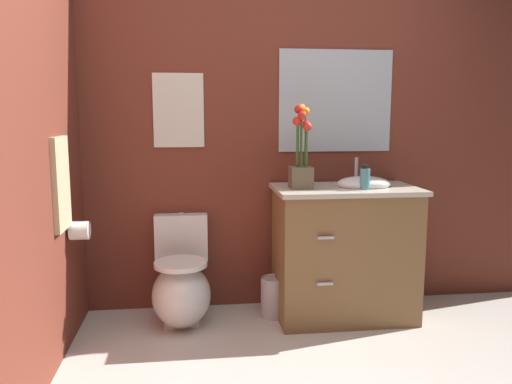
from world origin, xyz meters
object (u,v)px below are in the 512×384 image
trash_bin (274,297)px  toilet_paper_roll (80,230)px  soap_bottle (365,178)px  flower_vase (301,157)px  toilet (181,286)px  wall_poster (179,110)px  hanging_towel (61,184)px  vanity_cabinet (345,251)px  wall_mirror (336,101)px

trash_bin → toilet_paper_roll: (-1.20, -0.22, 0.54)m
soap_bottle → flower_vase: bearing=167.0°
toilet → soap_bottle: size_ratio=4.39×
soap_bottle → trash_bin: (-0.55, 0.16, -0.82)m
soap_bottle → toilet_paper_roll: (-1.75, -0.05, -0.28)m
flower_vase → trash_bin: flower_vase is taller
toilet → wall_poster: 1.17m
wall_poster → hanging_towel: bearing=-136.4°
vanity_cabinet → wall_poster: bearing=164.9°
flower_vase → wall_mirror: (0.31, 0.32, 0.36)m
trash_bin → wall_mirror: bearing=27.7°
toilet → soap_bottle: bearing=-6.9°
trash_bin → wall_poster: 1.41m
trash_bin → wall_mirror: 1.41m
toilet → trash_bin: size_ratio=2.54×
soap_bottle → wall_poster: (-1.17, 0.41, 0.43)m
wall_poster → vanity_cabinet: bearing=-15.1°
hanging_towel → wall_poster: bearing=43.6°
soap_bottle → wall_mirror: 0.65m
toilet → wall_mirror: (1.08, 0.27, 1.21)m
vanity_cabinet → flower_vase: bearing=-175.5°
flower_vase → toilet_paper_roll: size_ratio=4.90×
toilet → flower_vase: (0.78, -0.05, 0.85)m
vanity_cabinet → wall_poster: 1.46m
toilet → trash_bin: 0.63m
vanity_cabinet → trash_bin: bearing=174.0°
flower_vase → toilet_paper_roll: bearing=-173.9°
flower_vase → wall_mirror: 0.57m
soap_bottle → wall_mirror: bearing=102.0°
hanging_towel → soap_bottle: bearing=6.2°
toilet → vanity_cabinet: size_ratio=0.65×
wall_poster → trash_bin: bearing=-21.6°
hanging_towel → flower_vase: bearing=11.5°
wall_mirror → toilet: bearing=-166.1°
vanity_cabinet → hanging_towel: hanging_towel is taller
soap_bottle → wall_poster: size_ratio=0.32×
wall_poster → wall_mirror: (1.08, 0.00, 0.07)m
vanity_cabinet → hanging_towel: 1.83m
toilet → trash_bin: (0.62, 0.02, -0.11)m
trash_bin → hanging_towel: 1.56m
vanity_cabinet → wall_mirror: bearing=90.5°
toilet → vanity_cabinet: bearing=-1.4°
wall_mirror → hanging_towel: 1.89m
vanity_cabinet → toilet_paper_roll: size_ratio=9.69×
wall_poster → hanging_towel: 0.97m
flower_vase → wall_poster: bearing=157.7°
flower_vase → trash_bin: size_ratio=1.98×
soap_bottle → vanity_cabinet: bearing=126.2°
wall_mirror → toilet_paper_roll: wall_mirror is taller
toilet → toilet_paper_roll: toilet_paper_roll is taller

